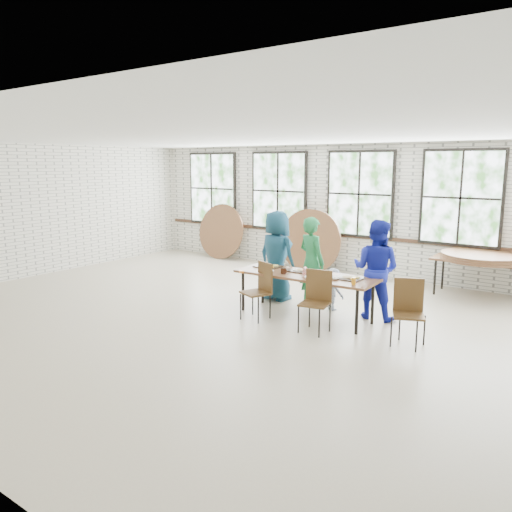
{
  "coord_description": "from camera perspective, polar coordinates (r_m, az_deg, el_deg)",
  "views": [
    {
      "loc": [
        4.74,
        -6.19,
        2.56
      ],
      "look_at": [
        0.0,
        0.4,
        1.05
      ],
      "focal_mm": 35.0,
      "sensor_mm": 36.0,
      "label": 1
    }
  ],
  "objects": [
    {
      "name": "tabletop_clutter",
      "position": [
        8.3,
        5.99,
        -2.01
      ],
      "size": [
        2.06,
        0.64,
        0.11
      ],
      "color": "black",
      "rests_on": "dining_table"
    },
    {
      "name": "adult_teal",
      "position": [
        9.4,
        2.38,
        0.04
      ],
      "size": [
        0.9,
        0.66,
        1.7
      ],
      "primitive_type": "imported",
      "rotation": [
        0.0,
        0.0,
        2.99
      ],
      "color": "#17485A",
      "rests_on": "ground"
    },
    {
      "name": "round_tops_leaning",
      "position": [
        12.48,
        2.44,
        2.11
      ],
      "size": [
        4.39,
        0.39,
        1.49
      ],
      "color": "brown",
      "rests_on": "ground"
    },
    {
      "name": "adult_green",
      "position": [
        9.02,
        6.36,
        -0.68
      ],
      "size": [
        0.69,
        0.58,
        1.63
      ],
      "primitive_type": "imported",
      "rotation": [
        0.0,
        0.0,
        2.78
      ],
      "color": "#1F7740",
      "rests_on": "ground"
    },
    {
      "name": "dining_table",
      "position": [
        8.38,
        5.65,
        -2.42
      ],
      "size": [
        2.42,
        0.86,
        0.74
      ],
      "rotation": [
        0.0,
        0.0,
        0.03
      ],
      "color": "brown",
      "rests_on": "ground"
    },
    {
      "name": "storage_table",
      "position": [
        10.48,
        24.39,
        -0.71
      ],
      "size": [
        1.8,
        0.76,
        0.74
      ],
      "rotation": [
        0.0,
        0.0,
        -0.0
      ],
      "color": "brown",
      "rests_on": "ground"
    },
    {
      "name": "room",
      "position": [
        11.66,
        11.75,
        6.71
      ],
      "size": [
        12.0,
        12.0,
        12.0
      ],
      "color": "#B6AC91",
      "rests_on": "ground"
    },
    {
      "name": "toddler",
      "position": [
        8.92,
        8.8,
        -3.77
      ],
      "size": [
        0.55,
        0.43,
        0.75
      ],
      "primitive_type": "imported",
      "rotation": [
        0.0,
        0.0,
        2.79
      ],
      "color": "#172D48",
      "rests_on": "ground"
    },
    {
      "name": "chair_near_left",
      "position": [
        8.29,
        0.51,
        -3.43
      ],
      "size": [
        0.55,
        0.54,
        0.95
      ],
      "rotation": [
        0.0,
        0.0,
        -0.41
      ],
      "color": "#52371B",
      "rests_on": "ground"
    },
    {
      "name": "adult_blue",
      "position": [
        8.5,
        13.54,
        -1.49
      ],
      "size": [
        0.81,
        0.63,
        1.66
      ],
      "primitive_type": "imported",
      "rotation": [
        0.0,
        0.0,
        3.15
      ],
      "color": "#1722A3",
      "rests_on": "ground"
    },
    {
      "name": "chair_spare",
      "position": [
        7.45,
        17.04,
        -5.52
      ],
      "size": [
        0.55,
        0.54,
        0.95
      ],
      "rotation": [
        0.0,
        0.0,
        0.41
      ],
      "color": "#52371B",
      "rests_on": "ground"
    },
    {
      "name": "chair_near_right",
      "position": [
        7.74,
        6.96,
        -4.52
      ],
      "size": [
        0.48,
        0.47,
        0.95
      ],
      "rotation": [
        0.0,
        0.0,
        0.17
      ],
      "color": "#52371B",
      "rests_on": "ground"
    },
    {
      "name": "round_tops_stacked",
      "position": [
        10.46,
        24.44,
        -0.08
      ],
      "size": [
        1.5,
        1.5,
        0.13
      ],
      "color": "brown",
      "rests_on": "storage_table"
    }
  ]
}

